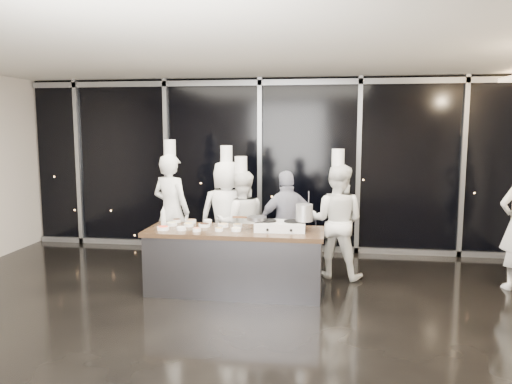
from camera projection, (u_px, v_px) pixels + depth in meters
ground at (221, 316)px, 6.14m from camera, size 9.00×9.00×0.00m
room_shell at (234, 133)px, 5.82m from camera, size 9.02×7.02×3.21m
window_wall at (260, 165)px, 9.29m from camera, size 8.90×0.11×3.20m
demo_counter at (235, 261)px, 6.96m from camera, size 2.46×0.86×0.90m
stove at (280, 226)px, 6.84m from camera, size 0.70×0.46×0.14m
frying_pan at (256, 218)px, 6.86m from camera, size 0.48×0.29×0.05m
stock_pot at (304, 213)px, 6.77m from camera, size 0.24×0.24×0.23m
prep_bowls at (197, 225)px, 7.08m from camera, size 1.17×0.72×0.05m
squeeze_bottle at (163, 216)px, 7.19m from camera, size 0.07×0.07×0.27m
chef_far_left at (171, 210)px, 8.16m from camera, size 0.80×0.66×2.10m
chef_left at (227, 215)px, 8.04m from camera, size 0.95×0.69×2.02m
chef_center at (241, 222)px, 7.80m from camera, size 0.94×0.82×1.86m
guest at (287, 224)px, 7.71m from camera, size 1.04×0.74×1.64m
chef_right at (337, 221)px, 7.63m from camera, size 0.98×0.85×1.98m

